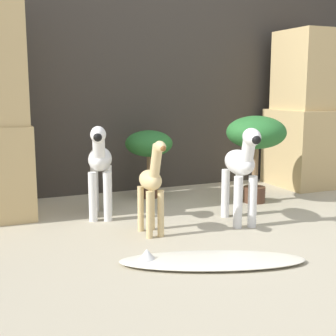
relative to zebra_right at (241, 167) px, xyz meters
name	(u,v)px	position (x,y,z in m)	size (l,w,h in m)	color
ground_plane	(253,244)	(-0.14, -0.37, -0.35)	(14.00, 14.00, 0.00)	#B2A88E
wall_back	(149,54)	(-0.14, 1.20, 0.75)	(6.40, 0.08, 2.20)	#38332D
rock_pillar_right	(310,115)	(1.16, 0.79, 0.25)	(0.58, 0.56, 1.30)	tan
zebra_right	(241,167)	(0.00, 0.00, 0.00)	(0.22, 0.48, 0.61)	white
zebra_left	(100,164)	(-0.76, 0.47, 0.00)	(0.25, 0.48, 0.61)	white
giraffe_figurine	(152,185)	(-0.59, 0.00, -0.06)	(0.12, 0.31, 0.56)	#E0C184
potted_palm_front	(256,137)	(0.39, 0.43, 0.13)	(0.43, 0.43, 0.64)	#513323
potted_palm_back	(149,147)	(-0.28, 0.87, 0.04)	(0.36, 0.36, 0.52)	#513323
surfboard	(210,260)	(-0.49, -0.53, -0.34)	(0.94, 0.57, 0.08)	silver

